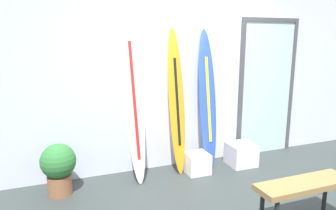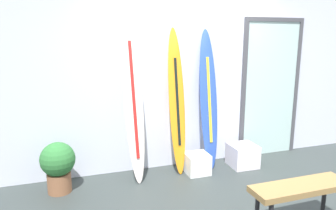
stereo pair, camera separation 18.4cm
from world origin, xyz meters
The scene contains 10 objects.
ground centered at (0.00, 0.00, -0.02)m, with size 8.00×8.00×0.04m, color #303736.
wall_back centered at (0.00, 1.30, 1.40)m, with size 7.20×0.20×2.80m, color silver.
surfboard_ivory centered at (-0.90, 0.94, 1.07)m, with size 0.28×0.50×2.17m.
surfboard_sunset centered at (-0.28, 0.98, 0.99)m, with size 0.25×0.37×2.02m.
surfboard_cobalt centered at (0.22, 1.01, 0.99)m, with size 0.28×0.37×2.01m.
display_block_left centered at (-0.03, 0.81, 0.14)m, with size 0.32×0.32×0.28m.
display_block_center centered at (0.71, 0.83, 0.16)m, with size 0.39×0.39×0.33m.
glass_door centered at (1.38, 1.18, 1.12)m, with size 1.04×0.06×2.18m.
potted_plant centered at (-1.87, 0.84, 0.36)m, with size 0.42×0.42×0.64m.
bench centered at (0.40, -0.72, 0.41)m, with size 1.03×0.30×0.47m.
Camera 1 is at (-1.90, -2.92, 1.86)m, focal length 33.39 mm.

